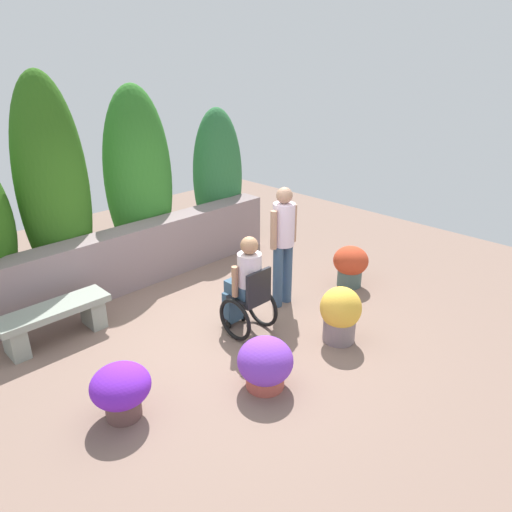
{
  "coord_description": "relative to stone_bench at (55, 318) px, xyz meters",
  "views": [
    {
      "loc": [
        -3.32,
        -3.99,
        3.32
      ],
      "look_at": [
        0.76,
        0.1,
        0.85
      ],
      "focal_mm": 32.99,
      "sensor_mm": 36.0,
      "label": 1
    }
  ],
  "objects": [
    {
      "name": "flower_pot_red_accent",
      "position": [
        1.2,
        -2.49,
        -0.02
      ],
      "size": [
        0.6,
        0.6,
        0.58
      ],
      "color": "#B55045",
      "rests_on": "ground"
    },
    {
      "name": "flower_pot_small_foreground",
      "position": [
        -0.13,
        -1.81,
        0.02
      ],
      "size": [
        0.59,
        0.59,
        0.57
      ],
      "color": "brown",
      "rests_on": "ground"
    },
    {
      "name": "ground_plane",
      "position": [
        1.51,
        -1.37,
        -0.3
      ],
      "size": [
        11.77,
        11.77,
        0.0
      ],
      "primitive_type": "plane",
      "color": "#816659"
    },
    {
      "name": "flower_pot_purple_near",
      "position": [
        3.89,
        -1.71,
        0.05
      ],
      "size": [
        0.54,
        0.54,
        0.64
      ],
      "color": "#4A605A",
      "rests_on": "ground"
    },
    {
      "name": "person_in_wheelchair",
      "position": [
        1.83,
        -1.54,
        0.32
      ],
      "size": [
        0.53,
        0.66,
        1.33
      ],
      "rotation": [
        0.0,
        0.0,
        0.17
      ],
      "color": "black",
      "rests_on": "ground"
    },
    {
      "name": "person_standing_companion",
      "position": [
        2.71,
        -1.37,
        0.7
      ],
      "size": [
        0.49,
        0.3,
        1.73
      ],
      "rotation": [
        0.0,
        0.0,
        -0.14
      ],
      "color": "#364F6E",
      "rests_on": "ground"
    },
    {
      "name": "hedge_backdrop",
      "position": [
        1.13,
        1.25,
        1.08
      ],
      "size": [
        5.6,
        1.03,
        3.18
      ],
      "color": "#2B5E15",
      "rests_on": "ground"
    },
    {
      "name": "stone_retaining_wall",
      "position": [
        1.51,
        0.68,
        0.16
      ],
      "size": [
        5.2,
        0.42,
        0.93
      ],
      "primitive_type": "cube",
      "color": "gray",
      "rests_on": "ground"
    },
    {
      "name": "flower_pot_terracotta_by_wall",
      "position": [
        2.51,
        -2.51,
        0.08
      ],
      "size": [
        0.51,
        0.51,
        0.72
      ],
      "color": "gray",
      "rests_on": "ground"
    },
    {
      "name": "stone_bench",
      "position": [
        0.0,
        0.0,
        0.0
      ],
      "size": [
        1.35,
        0.43,
        0.47
      ],
      "rotation": [
        0.0,
        0.0,
        0.08
      ],
      "color": "gray",
      "rests_on": "ground"
    }
  ]
}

